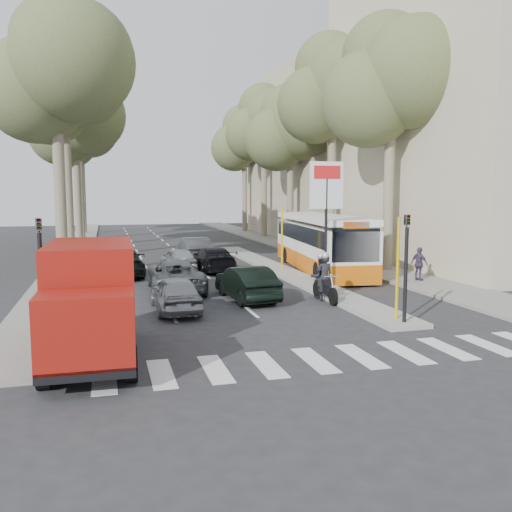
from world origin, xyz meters
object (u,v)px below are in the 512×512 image
(silver_hatchback, at_px, (176,293))
(motorcycle, at_px, (323,278))
(dark_hatchback, at_px, (247,283))
(city_bus, at_px, (321,241))
(red_truck, at_px, (91,299))

(silver_hatchback, relative_size, motorcycle, 1.66)
(dark_hatchback, bearing_deg, silver_hatchback, 19.65)
(silver_hatchback, xyz_separation_m, city_bus, (9.12, 8.55, 0.97))
(dark_hatchback, distance_m, red_truck, 8.73)
(red_truck, xyz_separation_m, motorcycle, (8.70, 5.56, -0.67))
(silver_hatchback, distance_m, city_bus, 12.54)
(silver_hatchback, distance_m, red_truck, 5.87)
(silver_hatchback, xyz_separation_m, red_truck, (-2.80, -5.08, 0.91))
(city_bus, height_order, motorcycle, city_bus)
(dark_hatchback, bearing_deg, red_truck, 43.07)
(silver_hatchback, height_order, city_bus, city_bus)
(silver_hatchback, relative_size, red_truck, 0.69)
(silver_hatchback, bearing_deg, motorcycle, -176.45)
(dark_hatchback, distance_m, motorcycle, 3.04)
(red_truck, relative_size, city_bus, 0.47)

